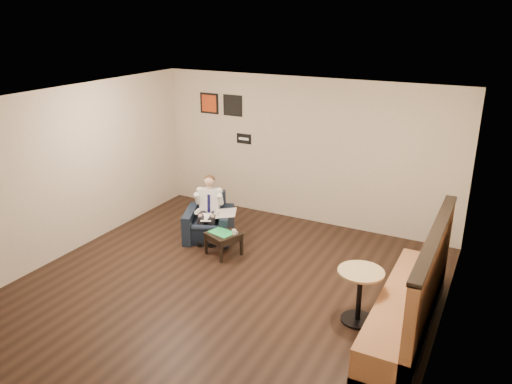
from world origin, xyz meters
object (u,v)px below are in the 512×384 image
at_px(armchair, 209,218).
at_px(smartphone, 232,231).
at_px(side_table, 224,244).
at_px(banquette, 408,280).
at_px(green_folder, 222,232).
at_px(coffee_mug, 234,232).
at_px(seated_man, 207,213).
at_px(cafe_table, 359,296).

height_order(armchair, smartphone, armchair).
xyz_separation_m(side_table, banquette, (3.18, -0.73, 0.51)).
xyz_separation_m(green_folder, coffee_mug, (0.22, 0.04, 0.04)).
distance_m(side_table, banquette, 3.30).
height_order(side_table, green_folder, green_folder).
relative_size(green_folder, coffee_mug, 4.74).
distance_m(armchair, smartphone, 0.74).
relative_size(coffee_mug, smartphone, 0.68).
bearing_deg(coffee_mug, smartphone, 140.65).
height_order(side_table, banquette, banquette).
height_order(seated_man, side_table, seated_man).
xyz_separation_m(armchair, side_table, (0.57, -0.43, -0.20)).
bearing_deg(coffee_mug, green_folder, -168.56).
bearing_deg(smartphone, cafe_table, 11.10).
relative_size(seated_man, green_folder, 2.75).
bearing_deg(coffee_mug, banquette, -14.44).
bearing_deg(green_folder, banquette, -12.74).
bearing_deg(cafe_table, seated_man, 159.20).
relative_size(green_folder, cafe_table, 0.53).
bearing_deg(side_table, banquette, -12.97).
bearing_deg(banquette, side_table, 167.03).
relative_size(side_table, banquette, 0.18).
bearing_deg(cafe_table, side_table, 161.79).
xyz_separation_m(armchair, coffee_mug, (0.76, -0.39, 0.04)).
distance_m(seated_man, banquette, 3.86).
height_order(coffee_mug, cafe_table, cafe_table).
height_order(armchair, green_folder, armchair).
relative_size(seated_man, cafe_table, 1.45).
distance_m(green_folder, banquette, 3.30).
distance_m(armchair, green_folder, 0.69).
relative_size(smartphone, cafe_table, 0.16).
xyz_separation_m(armchair, banquette, (3.75, -1.16, 0.31)).
height_order(armchair, cafe_table, armchair).
distance_m(side_table, cafe_table, 2.74).
bearing_deg(cafe_table, banquette, 11.83).
height_order(armchair, banquette, banquette).
xyz_separation_m(coffee_mug, smartphone, (-0.09, 0.08, -0.04)).
xyz_separation_m(seated_man, side_table, (0.53, -0.33, -0.35)).
bearing_deg(side_table, armchair, 142.91).
bearing_deg(coffee_mug, seated_man, 157.59).
bearing_deg(cafe_table, smartphone, 158.85).
bearing_deg(banquette, smartphone, 164.65).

